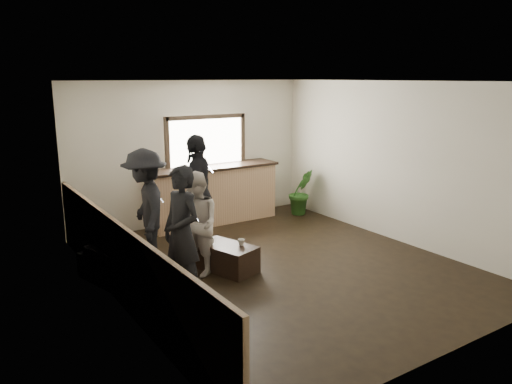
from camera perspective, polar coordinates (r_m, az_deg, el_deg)
ground at (r=7.82m, az=2.74°, el=-8.46°), size 5.00×6.00×0.01m
room_shell at (r=7.00m, az=-2.01°, el=1.54°), size 5.01×6.01×2.80m
bar_counter at (r=9.97m, az=-4.94°, el=0.12°), size 2.70×0.68×2.13m
sofa at (r=7.19m, az=-13.77°, el=-8.51°), size 1.16×1.96×0.54m
coffee_table at (r=7.60m, az=-3.34°, el=-7.51°), size 0.75×1.01×0.40m
cup_a at (r=7.54m, az=-5.32°, el=-5.65°), size 0.18×0.18×0.11m
cup_b at (r=7.50m, az=-1.70°, el=-5.77°), size 0.13×0.13×0.09m
potted_plant at (r=10.60m, az=5.17°, el=0.02°), size 0.59×0.51×0.97m
person_a at (r=6.58m, az=-8.47°, el=-4.61°), size 0.54×0.71×1.77m
person_b at (r=7.33m, az=-6.84°, el=-3.67°), size 0.59×0.75×1.54m
person_c at (r=7.75m, az=-12.47°, el=-1.85°), size 0.94×1.31×1.82m
person_d at (r=8.32m, az=-6.65°, el=-0.14°), size 1.10×1.19×1.96m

